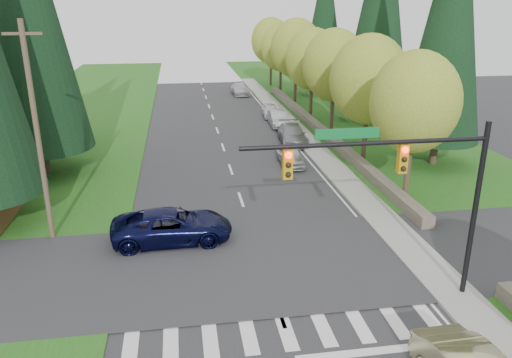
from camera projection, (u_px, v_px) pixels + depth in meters
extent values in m
cube|color=#275015|center=(419.00, 164.00, 34.52)|extent=(14.00, 110.00, 0.06)
cube|color=#275015|center=(23.00, 184.00, 30.74)|extent=(14.00, 110.00, 0.06)
cube|color=#28282B|center=(263.00, 264.00, 21.47)|extent=(120.00, 8.00, 0.10)
cube|color=gray|center=(325.00, 159.00, 35.49)|extent=(1.80, 80.00, 0.13)
cube|color=gray|center=(314.00, 160.00, 35.36)|extent=(0.20, 80.00, 0.13)
cube|color=#4C4438|center=(318.00, 128.00, 43.09)|extent=(0.70, 40.00, 0.70)
cylinder|color=black|center=(474.00, 213.00, 18.12)|extent=(0.20, 0.20, 6.80)
cylinder|color=black|center=(367.00, 143.00, 16.56)|extent=(8.60, 0.16, 0.16)
cube|color=#0C662D|center=(347.00, 134.00, 16.39)|extent=(2.20, 0.04, 0.35)
cube|color=#BF8C0C|center=(403.00, 159.00, 16.95)|extent=(0.32, 0.24, 1.00)
sphere|color=#FF0C05|center=(405.00, 150.00, 16.70)|extent=(0.22, 0.22, 0.22)
cube|color=#BF8C0C|center=(288.00, 164.00, 16.36)|extent=(0.32, 0.24, 1.00)
sphere|color=#FF0C05|center=(289.00, 155.00, 16.12)|extent=(0.22, 0.22, 0.22)
cylinder|color=#473828|center=(38.00, 136.00, 22.14)|extent=(0.24, 0.24, 10.00)
cube|color=#473828|center=(22.00, 34.00, 20.67)|extent=(1.60, 0.10, 0.12)
cylinder|color=#38281C|center=(409.00, 160.00, 27.60)|extent=(0.32, 0.32, 4.76)
ellipsoid|color=olive|center=(415.00, 102.00, 26.52)|extent=(4.80, 4.80, 5.52)
cylinder|color=#38281C|center=(365.00, 129.00, 34.10)|extent=(0.32, 0.32, 4.93)
ellipsoid|color=olive|center=(369.00, 79.00, 32.98)|extent=(5.20, 5.20, 5.98)
cylinder|color=#38281C|center=(332.00, 108.00, 40.57)|extent=(0.32, 0.32, 5.04)
ellipsoid|color=olive|center=(334.00, 65.00, 39.43)|extent=(5.00, 5.00, 5.75)
cylinder|color=#38281C|center=(311.00, 94.00, 47.14)|extent=(0.32, 0.32, 4.82)
ellipsoid|color=olive|center=(312.00, 59.00, 46.05)|extent=(5.00, 5.00, 5.75)
cylinder|color=#38281C|center=(295.00, 82.00, 53.62)|extent=(0.32, 0.32, 5.15)
ellipsoid|color=olive|center=(296.00, 48.00, 52.45)|extent=(5.40, 5.40, 6.21)
cylinder|color=#38281C|center=(280.00, 75.00, 60.18)|extent=(0.32, 0.32, 4.70)
ellipsoid|color=olive|center=(281.00, 48.00, 59.12)|extent=(4.80, 4.80, 5.52)
cylinder|color=#38281C|center=(271.00, 67.00, 66.67)|extent=(0.32, 0.32, 4.98)
ellipsoid|color=olive|center=(271.00, 41.00, 65.54)|extent=(5.20, 5.20, 5.98)
cylinder|color=#38281C|center=(45.00, 159.00, 32.42)|extent=(0.50, 0.50, 2.00)
cylinder|color=#38281C|center=(37.00, 137.00, 37.72)|extent=(0.50, 0.50, 2.00)
cone|color=black|center=(17.00, 7.00, 34.61)|extent=(5.78, 5.78, 17.00)
cylinder|color=#38281C|center=(434.00, 150.00, 34.34)|extent=(0.50, 0.50, 2.00)
cone|color=black|center=(451.00, 16.00, 31.40)|extent=(5.44, 5.44, 16.00)
cylinder|color=#38281C|center=(372.00, 109.00, 47.53)|extent=(0.50, 0.50, 2.00)
cone|color=black|center=(381.00, 0.00, 44.25)|extent=(6.12, 6.12, 18.00)
cylinder|color=#38281C|center=(322.00, 87.00, 60.42)|extent=(0.50, 0.50, 2.00)
cone|color=black|center=(325.00, 15.00, 57.64)|extent=(5.10, 5.10, 15.00)
imported|color=black|center=(172.00, 226.00, 23.25)|extent=(5.63, 2.71, 1.55)
imported|color=#BBBCC1|center=(291.00, 156.00, 34.33)|extent=(1.67, 3.88, 1.30)
imported|color=gray|center=(293.00, 134.00, 39.65)|extent=(2.41, 5.11, 1.44)
imported|color=#A7A7AC|center=(278.00, 119.00, 45.12)|extent=(1.65, 4.28, 1.39)
imported|color=silver|center=(270.00, 110.00, 48.74)|extent=(1.81, 3.89, 1.29)
imported|color=#B7B6BC|center=(240.00, 89.00, 60.50)|extent=(2.07, 4.68, 1.33)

